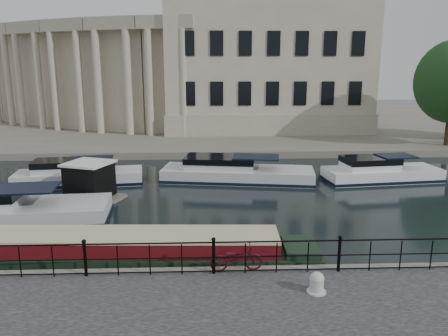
{
  "coord_description": "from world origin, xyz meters",
  "views": [
    {
      "loc": [
        -0.19,
        -14.99,
        6.94
      ],
      "look_at": [
        0.5,
        2.0,
        3.0
      ],
      "focal_mm": 35.0,
      "sensor_mm": 36.0,
      "label": 1
    }
  ],
  "objects_px": {
    "narrowboat": "(112,255)",
    "harbour_hut": "(90,183)",
    "mooring_bollard": "(317,283)",
    "bicycle": "(236,258)"
  },
  "relations": [
    {
      "from": "mooring_bollard",
      "to": "narrowboat",
      "type": "distance_m",
      "value": 7.35
    },
    {
      "from": "bicycle",
      "to": "mooring_bollard",
      "type": "relative_size",
      "value": 2.68
    },
    {
      "from": "narrowboat",
      "to": "harbour_hut",
      "type": "relative_size",
      "value": 4.13
    },
    {
      "from": "mooring_bollard",
      "to": "bicycle",
      "type": "bearing_deg",
      "value": 146.84
    },
    {
      "from": "bicycle",
      "to": "harbour_hut",
      "type": "distance_m",
      "value": 11.94
    },
    {
      "from": "bicycle",
      "to": "narrowboat",
      "type": "xyz_separation_m",
      "value": [
        -4.34,
        1.79,
        -0.63
      ]
    },
    {
      "from": "bicycle",
      "to": "harbour_hut",
      "type": "bearing_deg",
      "value": 32.69
    },
    {
      "from": "bicycle",
      "to": "mooring_bollard",
      "type": "xyz_separation_m",
      "value": [
        2.23,
        -1.46,
        -0.15
      ]
    },
    {
      "from": "narrowboat",
      "to": "harbour_hut",
      "type": "xyz_separation_m",
      "value": [
        -2.76,
        7.81,
        0.59
      ]
    },
    {
      "from": "harbour_hut",
      "to": "mooring_bollard",
      "type": "bearing_deg",
      "value": -29.27
    }
  ]
}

